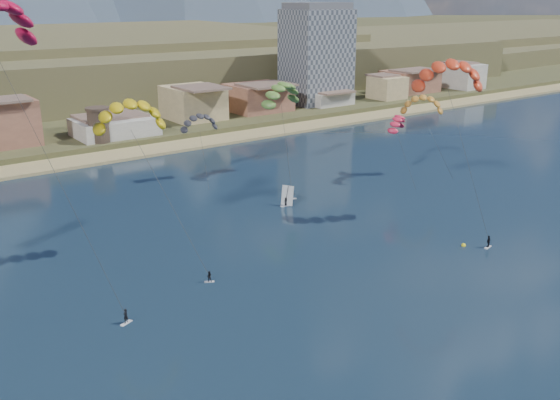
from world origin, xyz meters
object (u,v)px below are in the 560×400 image
at_px(apartment_tower, 317,54).
at_px(kitesurfer_orange, 450,71).
at_px(kitesurfer_green, 281,91).
at_px(watchtower, 99,125).
at_px(buoy, 464,245).
at_px(windsurfer, 286,200).
at_px(kitesurfer_yellow, 130,111).

bearing_deg(apartment_tower, kitesurfer_orange, -117.94).
relative_size(kitesurfer_orange, kitesurfer_green, 1.25).
relative_size(watchtower, kitesurfer_green, 0.37).
relative_size(kitesurfer_green, buoy, 34.24).
bearing_deg(windsurfer, kitesurfer_orange, -48.61).
bearing_deg(apartment_tower, kitesurfer_yellow, -140.78).
bearing_deg(apartment_tower, watchtower, -170.07).
bearing_deg(watchtower, windsurfer, -79.23).
bearing_deg(kitesurfer_yellow, buoy, -30.98).
xyz_separation_m(windsurfer, buoy, (10.65, -31.36, -1.07)).
bearing_deg(buoy, kitesurfer_yellow, 149.02).
distance_m(apartment_tower, buoy, 122.49).
xyz_separation_m(apartment_tower, buoy, (-57.71, -106.59, -17.70)).
xyz_separation_m(apartment_tower, windsurfer, (-68.35, -75.22, -16.63)).
xyz_separation_m(watchtower, windsurfer, (11.65, -61.22, -5.18)).
bearing_deg(buoy, watchtower, 103.54).
bearing_deg(kitesurfer_orange, apartment_tower, 62.06).
bearing_deg(buoy, apartment_tower, 61.57).
height_order(windsurfer, buoy, windsurfer).
relative_size(watchtower, buoy, 12.55).
relative_size(apartment_tower, kitesurfer_yellow, 1.25).
relative_size(kitesurfer_green, windsurfer, 6.27).
relative_size(watchtower, windsurfer, 2.30).
distance_m(kitesurfer_orange, buoy, 28.30).
relative_size(kitesurfer_orange, buoy, 42.81).
bearing_deg(kitesurfer_orange, windsurfer, 131.39).
height_order(kitesurfer_yellow, windsurfer, kitesurfer_yellow).
relative_size(windsurfer, buoy, 5.46).
bearing_deg(kitesurfer_green, kitesurfer_yellow, -151.48).
bearing_deg(watchtower, apartment_tower, 9.93).
distance_m(apartment_tower, kitesurfer_green, 81.49).
bearing_deg(kitesurfer_yellow, windsurfer, 11.11).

